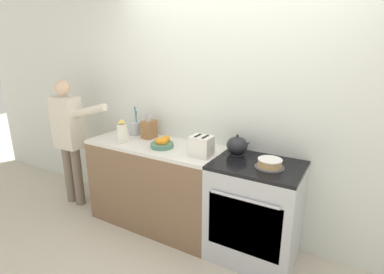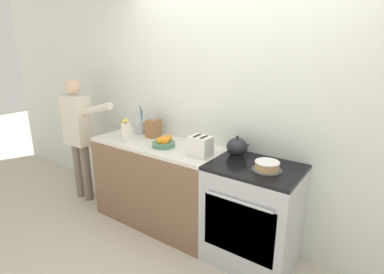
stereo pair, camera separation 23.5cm
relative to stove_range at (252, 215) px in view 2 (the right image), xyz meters
name	(u,v)px [view 2 (the right image)]	position (x,y,z in m)	size (l,w,h in m)	color
ground_plane	(200,260)	(-0.36, -0.29, -0.46)	(16.00, 16.00, 0.00)	beige
wall_back	(236,111)	(-0.36, 0.31, 0.84)	(8.00, 0.04, 2.60)	silver
counter_cabinet	(159,183)	(-1.10, 0.00, 0.00)	(1.44, 0.58, 0.92)	brown
stove_range	(252,215)	(0.00, 0.00, 0.00)	(0.76, 0.62, 0.92)	#B7BABF
layer_cake	(267,166)	(0.11, -0.03, 0.50)	(0.24, 0.24, 0.08)	#4C4C51
tea_kettle	(237,147)	(-0.25, 0.14, 0.54)	(0.24, 0.20, 0.19)	#232328
knife_block	(153,128)	(-1.27, 0.14, 0.56)	(0.12, 0.15, 0.28)	olive
utensil_crock	(140,127)	(-1.49, 0.15, 0.54)	(0.12, 0.12, 0.33)	#B7BABF
fruit_bowl	(164,142)	(-0.96, -0.05, 0.50)	(0.23, 0.23, 0.11)	#4C7F66
toaster	(200,147)	(-0.51, -0.08, 0.56)	(0.21, 0.16, 0.19)	silver
milk_carton	(126,130)	(-1.40, -0.14, 0.58)	(0.07, 0.07, 0.25)	white
person_baker	(78,130)	(-2.25, -0.15, 0.44)	(0.90, 0.20, 1.53)	#7A6B5B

